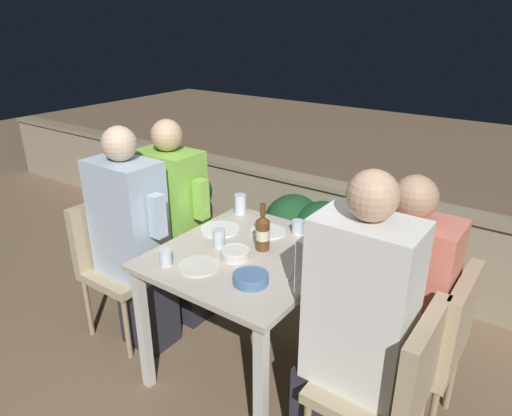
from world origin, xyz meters
TOP-DOWN VIEW (x-y plane):
  - ground_plane at (0.00, 0.00)m, footprint 16.00×16.00m
  - parapet_wall at (0.00, 1.32)m, footprint 9.00×0.18m
  - dining_table at (0.00, 0.00)m, footprint 0.84×0.92m
  - planter_hedge at (-0.13, 1.05)m, footprint 0.88×0.47m
  - chair_left_near at (-0.90, -0.15)m, footprint 0.43×0.42m
  - person_blue_shirt at (-0.71, -0.15)m, footprint 0.49×0.26m
  - chair_left_far at (-0.89, 0.19)m, footprint 0.43×0.42m
  - person_green_blouse at (-0.70, 0.19)m, footprint 0.48×0.26m
  - chair_right_near at (0.85, -0.19)m, footprint 0.43×0.42m
  - person_white_polo at (0.66, -0.19)m, footprint 0.48×0.26m
  - chair_right_far at (0.90, 0.18)m, footprint 0.43×0.42m
  - person_coral_top at (0.70, 0.18)m, footprint 0.50×0.26m
  - beer_bottle at (0.04, 0.07)m, footprint 0.07×0.07m
  - plate_0 at (-0.28, 0.12)m, footprint 0.22×0.22m
  - plate_1 at (-0.10, -0.26)m, footprint 0.20×0.20m
  - plate_2 at (-0.05, 0.25)m, footprint 0.20×0.20m
  - bowl_0 at (0.18, -0.23)m, footprint 0.16×0.16m
  - bowl_1 at (-0.02, -0.08)m, footprint 0.15×0.15m
  - glass_cup_0 at (-0.25, -0.33)m, footprint 0.06×0.06m
  - glass_cup_1 at (-0.16, -0.04)m, footprint 0.06×0.06m
  - glass_cup_2 at (-0.34, 0.38)m, footprint 0.07×0.07m
  - glass_cup_3 at (0.09, 0.33)m, footprint 0.06×0.06m
  - fork_0 at (0.22, 0.20)m, footprint 0.03×0.17m
  - fork_1 at (0.28, -0.04)m, footprint 0.08×0.16m
  - potted_plant at (-1.19, 0.80)m, footprint 0.39×0.39m

SIDE VIEW (x-z plane):
  - ground_plane at x=0.00m, z-range 0.00..0.00m
  - parapet_wall at x=0.00m, z-range 0.01..0.70m
  - planter_hedge at x=-0.13m, z-range 0.04..0.68m
  - potted_plant at x=-1.19m, z-range 0.09..0.84m
  - chair_left_near at x=-0.90m, z-range 0.09..0.94m
  - chair_left_far at x=-0.89m, z-range 0.09..0.94m
  - chair_right_near at x=0.85m, z-range 0.09..0.94m
  - chair_right_far at x=0.90m, z-range 0.09..0.94m
  - person_coral_top at x=0.70m, z-range 0.00..1.25m
  - dining_table at x=0.00m, z-range 0.27..1.02m
  - person_green_blouse at x=-0.70m, z-range 0.01..1.31m
  - person_blue_shirt at x=-0.71m, z-range 0.00..1.33m
  - person_white_polo at x=0.66m, z-range 0.01..1.37m
  - fork_0 at x=0.22m, z-range 0.75..0.75m
  - fork_1 at x=0.28m, z-range 0.75..0.75m
  - plate_0 at x=-0.28m, z-range 0.75..0.76m
  - plate_1 at x=-0.10m, z-range 0.75..0.76m
  - plate_2 at x=-0.05m, z-range 0.75..0.76m
  - bowl_1 at x=-0.02m, z-range 0.75..0.79m
  - bowl_0 at x=0.18m, z-range 0.75..0.79m
  - glass_cup_3 at x=0.09m, z-range 0.75..0.82m
  - glass_cup_0 at x=-0.25m, z-range 0.75..0.83m
  - glass_cup_1 at x=-0.16m, z-range 0.75..0.84m
  - glass_cup_2 at x=-0.34m, z-range 0.75..0.87m
  - beer_bottle at x=0.04m, z-range 0.72..0.97m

